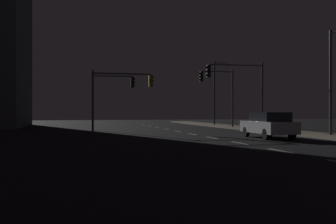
# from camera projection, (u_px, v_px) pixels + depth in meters

# --- Properties ---
(ground_plane) EXTENTS (112.00, 112.00, 0.00)m
(ground_plane) POSITION_uv_depth(u_px,v_px,m) (236.00, 142.00, 20.04)
(ground_plane) COLOR black
(ground_plane) RESTS_ON ground
(lane_markings_center) EXTENTS (0.14, 50.00, 0.01)m
(lane_markings_center) POSITION_uv_depth(u_px,v_px,m) (212.00, 138.00, 23.44)
(lane_markings_center) COLOR silver
(lane_markings_center) RESTS_ON ground
(lane_edge_line) EXTENTS (0.14, 53.00, 0.01)m
(lane_edge_line) POSITION_uv_depth(u_px,v_px,m) (286.00, 135.00, 26.30)
(lane_edge_line) COLOR silver
(lane_edge_line) RESTS_ON ground
(car) EXTENTS (1.98, 4.47, 1.57)m
(car) POSITION_uv_depth(u_px,v_px,m) (268.00, 125.00, 23.28)
(car) COLOR silver
(car) RESTS_ON ground
(traffic_light_far_left) EXTENTS (4.76, 0.54, 5.38)m
(traffic_light_far_left) POSITION_uv_depth(u_px,v_px,m) (238.00, 82.00, 30.33)
(traffic_light_far_left) COLOR #38383D
(traffic_light_far_left) RESTS_ON sidewalk_right
(traffic_light_near_right) EXTENTS (3.77, 0.56, 4.97)m
(traffic_light_near_right) POSITION_uv_depth(u_px,v_px,m) (112.00, 90.00, 33.66)
(traffic_light_near_right) COLOR #38383D
(traffic_light_near_right) RESTS_ON ground
(traffic_light_mid_left) EXTENTS (3.55, 0.35, 5.56)m
(traffic_light_mid_left) POSITION_uv_depth(u_px,v_px,m) (218.00, 86.00, 36.83)
(traffic_light_mid_left) COLOR #4C4C51
(traffic_light_mid_left) RESTS_ON sidewalk_right
(traffic_light_overhead_east) EXTENTS (4.85, 0.34, 4.83)m
(traffic_light_overhead_east) POSITION_uv_depth(u_px,v_px,m) (121.00, 88.00, 30.15)
(traffic_light_overhead_east) COLOR #4C4C51
(traffic_light_overhead_east) RESTS_ON ground
(street_lamp_across_street) EXTENTS (0.63, 2.01, 6.63)m
(street_lamp_across_street) POSITION_uv_depth(u_px,v_px,m) (335.00, 70.00, 24.05)
(street_lamp_across_street) COLOR #4C4C51
(street_lamp_across_street) RESTS_ON sidewalk_right
(street_lamp_mid_block) EXTENTS (2.22, 0.76, 7.22)m
(street_lamp_mid_block) POSITION_uv_depth(u_px,v_px,m) (217.00, 86.00, 44.03)
(street_lamp_mid_block) COLOR #2D3033
(street_lamp_mid_block) RESTS_ON sidewalk_right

